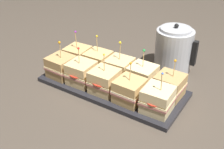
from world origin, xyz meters
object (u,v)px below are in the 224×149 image
at_px(serving_platter, 112,86).
at_px(sandwich_front_far_left, 61,66).
at_px(sandwich_front_left, 81,73).
at_px(sandwich_back_far_right, 170,86).
at_px(sandwich_front_center, 104,81).
at_px(sandwich_back_right, 142,77).
at_px(sandwich_back_far_left, 78,56).
at_px(sandwich_back_center, 119,69).
at_px(sandwich_front_right, 130,91).
at_px(sandwich_back_left, 98,62).
at_px(sandwich_front_far_right, 158,100).
at_px(kettle_steel, 174,49).

relative_size(serving_platter, sandwich_front_far_left, 3.63).
bearing_deg(sandwich_front_left, sandwich_back_far_right, 17.84).
relative_size(sandwich_front_center, sandwich_back_right, 0.99).
bearing_deg(sandwich_front_left, sandwich_front_far_left, -179.52).
relative_size(sandwich_front_center, sandwich_back_far_left, 0.97).
relative_size(sandwich_back_far_left, sandwich_back_center, 0.99).
bearing_deg(sandwich_front_left, sandwich_front_right, -0.56).
xyz_separation_m(sandwich_back_left, sandwich_back_far_right, (0.34, -0.00, -0.00)).
height_order(sandwich_front_far_left, sandwich_back_left, sandwich_back_left).
bearing_deg(sandwich_front_far_left, sandwich_back_far_left, 89.11).
bearing_deg(sandwich_front_left, sandwich_front_far_right, -0.08).
relative_size(sandwich_front_left, sandwich_front_far_right, 1.00).
height_order(sandwich_back_left, sandwich_back_far_right, sandwich_back_left).
bearing_deg(sandwich_front_far_right, serving_platter, 166.42).
bearing_deg(sandwich_back_far_right, serving_platter, -166.25).
bearing_deg(sandwich_front_far_right, sandwich_back_far_right, 90.35).
xyz_separation_m(sandwich_front_far_right, kettle_steel, (-0.09, 0.36, 0.03)).
bearing_deg(sandwich_front_right, sandwich_back_far_right, 44.96).
height_order(sandwich_front_left, sandwich_back_left, sandwich_back_left).
relative_size(sandwich_front_left, sandwich_back_center, 0.95).
bearing_deg(sandwich_back_left, sandwich_front_far_right, -18.53).
distance_m(sandwich_front_left, kettle_steel, 0.44).
height_order(sandwich_front_far_left, sandwich_front_right, sandwich_front_far_left).
distance_m(sandwich_front_far_left, sandwich_front_far_right, 0.46).
relative_size(sandwich_back_far_left, sandwich_back_far_right, 1.07).
bearing_deg(sandwich_back_far_left, sandwich_back_left, 1.40).
distance_m(sandwich_front_far_right, sandwich_back_far_left, 0.47).
xyz_separation_m(sandwich_front_center, sandwich_back_far_right, (0.23, 0.11, -0.00)).
bearing_deg(sandwich_front_center, sandwich_front_right, -1.02).
height_order(sandwich_front_far_left, sandwich_front_far_right, sandwich_front_far_left).
bearing_deg(sandwich_front_far_left, sandwich_back_left, 45.16).
xyz_separation_m(sandwich_back_center, kettle_steel, (0.15, 0.24, 0.03)).
height_order(sandwich_front_right, sandwich_back_far_right, sandwich_front_right).
bearing_deg(sandwich_back_far_right, sandwich_front_far_left, -166.19).
relative_size(sandwich_front_far_right, kettle_steel, 0.74).
bearing_deg(serving_platter, sandwich_back_far_right, 13.75).
bearing_deg(kettle_steel, sandwich_front_center, -112.42).
bearing_deg(serving_platter, sandwich_front_far_left, -166.14).
bearing_deg(kettle_steel, sandwich_back_left, -137.06).
height_order(sandwich_front_right, sandwich_back_center, sandwich_back_center).
bearing_deg(sandwich_front_left, sandwich_back_far_left, 134.32).
bearing_deg(sandwich_front_far_right, sandwich_front_right, -179.10).
xyz_separation_m(sandwich_front_center, sandwich_front_right, (0.12, -0.00, -0.00)).
distance_m(serving_platter, sandwich_front_left, 0.14).
bearing_deg(serving_platter, sandwich_front_center, -91.70).
bearing_deg(sandwich_back_center, sandwich_back_far_right, -0.29).
height_order(serving_platter, kettle_steel, kettle_steel).
bearing_deg(sandwich_front_far_right, sandwich_back_far_left, 166.17).
height_order(sandwich_front_center, kettle_steel, kettle_steel).
distance_m(sandwich_front_far_left, sandwich_front_left, 0.11).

